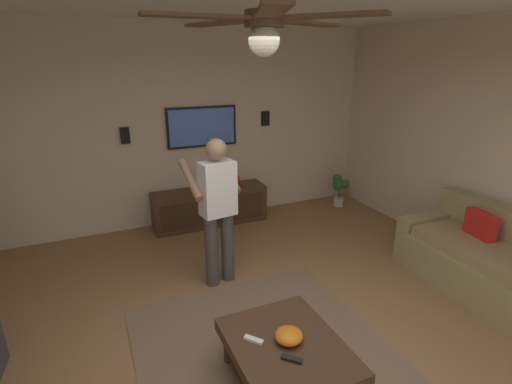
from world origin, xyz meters
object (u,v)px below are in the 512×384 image
potted_plant_short (339,187)px  remote_black (292,359)px  couch (492,265)px  ceiling_fan (264,24)px  tv (202,127)px  person_standing (217,204)px  coffee_table (287,355)px  vase_round (233,179)px  media_console (210,207)px  remote_white (254,340)px  wall_speaker_right (125,136)px  wall_speaker_left (265,119)px  bowl (289,336)px

potted_plant_short → remote_black: (-3.20, 2.69, 0.07)m
couch → ceiling_fan: bearing=9.7°
tv → person_standing: bearing=-12.1°
coffee_table → vase_round: size_ratio=4.55×
media_console → tv: size_ratio=1.63×
person_standing → vase_round: 1.78m
tv → remote_white: (-3.33, 0.63, -1.04)m
vase_round → remote_white: bearing=162.0°
remote_white → wall_speaker_right: (3.34, 0.46, 0.99)m
media_console → remote_white: media_console is taller
person_standing → ceiling_fan: bearing=162.1°
potted_plant_short → remote_black: size_ratio=3.68×
wall_speaker_left → ceiling_fan: bearing=154.6°
potted_plant_short → coffee_table: bearing=139.1°
vase_round → ceiling_fan: (-3.36, 1.06, 1.89)m
couch → wall_speaker_left: (3.22, 1.15, 1.19)m
wall_speaker_left → ceiling_fan: size_ratio=0.19×
person_standing → remote_white: 1.61m
bowl → remote_white: size_ratio=1.42×
ceiling_fan → wall_speaker_left: bearing=-25.4°
bowl → tv: bearing=-6.5°
vase_round → wall_speaker_left: (0.26, -0.66, 0.85)m
bowl → potted_plant_short: bearing=-40.9°
wall_speaker_right → bowl: bearing=-168.5°
remote_white → wall_speaker_right: 3.51m
media_console → person_standing: (-1.58, 0.39, 0.66)m
tv → ceiling_fan: 3.83m
coffee_table → ceiling_fan: bearing=118.1°
wall_speaker_left → wall_speaker_right: 2.13m
vase_round → wall_speaker_right: size_ratio=1.00×
person_standing → wall_speaker_right: size_ratio=7.45×
coffee_table → wall_speaker_right: wall_speaker_right is taller
potted_plant_short → vase_round: 1.89m
potted_plant_short → remote_black: bearing=140.0°
remote_white → wall_speaker_right: size_ratio=0.68×
remote_black → coffee_table: bearing=-62.6°
media_console → ceiling_fan: 4.12m
media_console → couch: bearing=36.4°
couch → person_standing: bearing=-26.4°
bowl → couch: bearing=-85.0°
potted_plant_short → wall_speaker_left: bearing=70.5°
media_console → wall_speaker_right: size_ratio=7.73×
media_console → bowl: 3.22m
tv → potted_plant_short: bearing=79.6°
bowl → ceiling_fan: bearing=119.7°
vase_round → tv: bearing=56.8°
coffee_table → vase_round: (3.21, -0.79, 0.36)m
couch → wall_speaker_right: (3.22, 3.27, 1.08)m
vase_round → wall_speaker_left: wall_speaker_left is taller
coffee_table → tv: tv is taller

